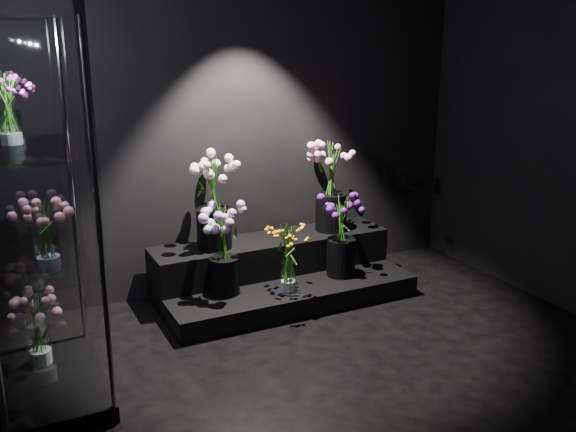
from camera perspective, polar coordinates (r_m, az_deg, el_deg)
floor at (r=3.97m, az=7.42°, el=-15.40°), size 4.00×4.00×0.00m
wall_back at (r=5.20m, az=-4.36°, el=8.76°), size 4.00×0.00×4.00m
display_riser at (r=5.21m, az=-0.90°, el=-5.04°), size 1.98×0.88×0.44m
display_case at (r=3.78m, az=-21.70°, el=-0.33°), size 0.58×0.97×2.14m
bouquet_orange_bells at (r=4.80m, az=0.03°, el=-3.47°), size 0.32×0.32×0.55m
bouquet_lilac at (r=4.74m, az=-5.75°, el=-2.48°), size 0.38×0.38×0.68m
bouquet_purple at (r=5.10m, az=4.79°, el=-1.47°), size 0.36×0.36×0.65m
bouquet_cream_roses at (r=4.92m, az=-6.67°, el=1.82°), size 0.48×0.48×0.73m
bouquet_pink_roses at (r=5.34m, az=3.90°, el=3.07°), size 0.38×0.38×0.74m
bouquet_case_pink at (r=3.61m, az=-20.74°, el=-1.35°), size 0.32×0.32×0.40m
bouquet_case_magenta at (r=3.83m, az=-23.63°, el=8.76°), size 0.26×0.26×0.39m
bouquet_case_base_pink at (r=4.22m, az=-21.39°, el=-9.12°), size 0.32×0.32×0.47m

